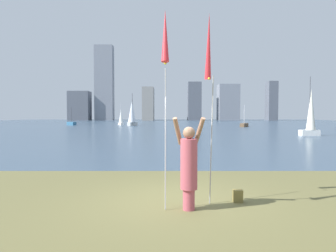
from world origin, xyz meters
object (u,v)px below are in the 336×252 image
Objects in this scene: kite_flag_right at (208,50)px; sailboat_2 at (131,113)px; sailboat_0 at (70,123)px; person at (188,164)px; sailboat_1 at (120,118)px; sailboat_5 at (310,114)px; kite_flag_left at (164,42)px; sailboat_4 at (243,125)px; bag at (237,196)px.

sailboat_2 reaches higher than kite_flag_right.
person is at bearing -69.46° from sailboat_0.
sailboat_5 reaches higher than sailboat_1.
sailboat_1 is 38.30m from sailboat_5.
kite_flag_left is (-0.52, -0.28, 2.58)m from person.
sailboat_4 is at bearing 92.43° from sailboat_5.
kite_flag_left is at bearing -106.38° from sailboat_4.
kite_flag_left is at bearing -145.32° from person.
sailboat_0 is at bearing 137.99° from sailboat_5.
sailboat_0 is 0.62× the size of sailboat_5.
kite_flag_right is (0.52, 0.70, 2.63)m from person.
sailboat_1 is at bearing 101.26° from kite_flag_right.
kite_flag_left is 0.73× the size of sailboat_5.
sailboat_0 is at bearing 109.95° from kite_flag_left.
sailboat_0 is at bearing -179.88° from sailboat_1.
sailboat_1 is (-9.91, 53.04, 0.48)m from person.
kite_flag_right is at bearing 59.61° from person.
kite_flag_left is 0.95× the size of kite_flag_right.
kite_flag_left is at bearing -136.60° from kite_flag_right.
kite_flag_right is 49.64m from sailboat_2.
sailboat_2 is (2.61, -3.35, 0.83)m from sailboat_1.
kite_flag_left is 1.42m from kite_flag_right.
sailboat_2 is 20.72m from sailboat_4.
sailboat_1 reaches higher than sailboat_0.
sailboat_5 is (0.93, -21.88, 1.77)m from sailboat_4.
sailboat_1 is at bearing 0.12° from sailboat_0.
bag is at bearing -78.04° from sailboat_1.
sailboat_0 is (-20.38, 52.33, -3.29)m from kite_flag_right.
sailboat_1 is 0.77× the size of sailboat_5.
kite_flag_left reaches higher than person.
sailboat_5 is at bearing 65.32° from person.
sailboat_1 is at bearing 101.96° from bag.
sailboat_1 is 1.19× the size of sailboat_4.
kite_flag_left is 1.13× the size of sailboat_4.
sailboat_1 is at bearing 159.82° from sailboat_4.
sailboat_0 is 33.62m from sailboat_4.
sailboat_2 is at bearing 104.53° from person.
sailboat_2 reaches higher than sailboat_4.
sailboat_1 is 4.32m from sailboat_2.
kite_flag_right is at bearing -105.49° from sailboat_4.
sailboat_5 is (13.13, 22.15, -1.53)m from kite_flag_right.
person reaches higher than bag.
person is at bearing -105.87° from sailboat_4.
kite_flag_left is at bearing -121.48° from sailboat_5.
sailboat_5 is at bearing 60.84° from bag.
sailboat_4 is at bearing -20.18° from sailboat_1.
sailboat_4 reaches higher than person.
person is at bearing -120.85° from sailboat_5.
sailboat_0 is at bearing 111.28° from kite_flag_right.
kite_flag_left is at bearing -80.01° from sailboat_1.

